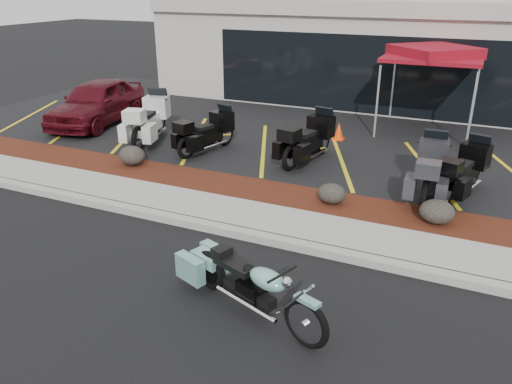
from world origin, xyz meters
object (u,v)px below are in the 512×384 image
at_px(hero_cruiser, 307,316).
at_px(popup_canopy, 434,54).
at_px(parked_car, 97,102).
at_px(traffic_cone, 339,131).
at_px(touring_white, 159,111).

distance_m(hero_cruiser, popup_canopy, 10.89).
bearing_deg(parked_car, hero_cruiser, -46.51).
bearing_deg(parked_car, traffic_cone, 1.51).
distance_m(touring_white, popup_canopy, 8.26).
height_order(hero_cruiser, touring_white, touring_white).
relative_size(touring_white, traffic_cone, 4.88).
bearing_deg(parked_car, touring_white, -14.83).
height_order(hero_cruiser, parked_car, parked_car).
relative_size(parked_car, popup_canopy, 1.40).
bearing_deg(touring_white, popup_canopy, -78.42).
relative_size(touring_white, popup_canopy, 0.82).
xyz_separation_m(touring_white, popup_canopy, (7.24, 3.64, 1.60)).
distance_m(traffic_cone, popup_canopy, 3.57).
relative_size(parked_car, traffic_cone, 8.32).
height_order(traffic_cone, popup_canopy, popup_canopy).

